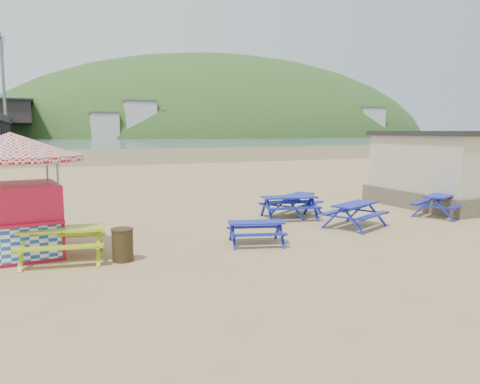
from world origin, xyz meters
name	(u,v)px	position (x,y,z in m)	size (l,w,h in m)	color
ground	(267,227)	(0.00, 0.00, 0.00)	(400.00, 400.00, 0.00)	tan
wet_sand	(88,154)	(0.00, 55.00, 0.00)	(400.00, 400.00, 0.00)	olive
sea	(54,140)	(0.00, 170.00, 0.01)	(400.00, 400.00, 0.00)	#42535F
picnic_table_blue_a	(289,208)	(1.39, 0.98, 0.41)	(2.23, 1.94, 0.81)	#0B0396
picnic_table_blue_c	(296,205)	(2.03, 1.57, 0.38)	(2.32, 2.23, 0.76)	#0B0396
picnic_table_blue_d	(256,233)	(-1.37, -2.00, 0.32)	(1.83, 1.62, 0.64)	#0B0396
picnic_table_blue_e	(355,215)	(2.62, -1.21, 0.40)	(2.35, 2.18, 0.79)	#0B0396
picnic_table_blue_f	(442,205)	(6.81, -0.87, 0.41)	(2.43, 2.23, 0.82)	#0B0396
picnic_table_yellow	(63,244)	(-6.41, -1.63, 0.41)	(2.19, 1.88, 0.82)	#8ABD0D
ice_cream_kiosk	(13,179)	(-7.45, -0.69, 1.96)	(3.83, 3.83, 3.12)	#B91033
litter_bin	(123,245)	(-5.08, -2.22, 0.41)	(0.55, 0.55, 0.81)	#362A14
amenity_block	(472,167)	(10.50, 1.00, 1.57)	(7.40, 5.40, 3.15)	#665B4C
headland_town	(223,154)	(90.00, 229.68, -9.91)	(264.00, 144.00, 108.00)	#2D4C1E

